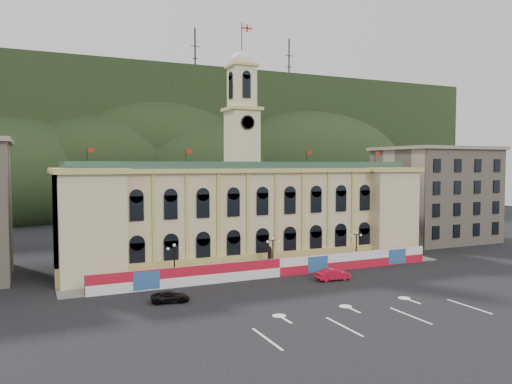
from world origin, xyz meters
name	(u,v)px	position (x,y,z in m)	size (l,w,h in m)	color
ground	(343,305)	(0.00, 0.00, 0.00)	(260.00, 260.00, 0.00)	black
lane_markings	(372,318)	(0.00, -5.00, 0.00)	(26.00, 10.00, 0.02)	white
hill_ridge	(131,151)	(0.03, 121.99, 19.48)	(230.00, 80.00, 64.00)	black
city_hall	(243,211)	(0.00, 27.63, 7.85)	(56.20, 17.60, 37.10)	beige
side_building_right	(435,194)	(43.00, 30.93, 9.33)	(21.00, 17.00, 18.60)	tan
hoarding_fence	(280,267)	(0.06, 15.07, 1.25)	(50.00, 0.44, 2.50)	red
pavement	(270,272)	(0.00, 17.75, 0.08)	(56.00, 5.50, 0.16)	slate
statue	(270,264)	(0.00, 18.00, 1.19)	(1.40, 1.40, 3.72)	#595651
lamp_left	(174,260)	(-14.00, 17.00, 3.07)	(1.96, 0.44, 5.15)	black
lamp_center	(273,252)	(0.00, 17.00, 3.07)	(1.96, 0.44, 5.15)	black
lamp_right	(356,245)	(14.00, 17.00, 3.07)	(1.96, 0.44, 5.15)	black
red_sedan	(333,274)	(5.49, 10.30, 0.76)	(4.72, 1.92, 1.52)	red
black_suv	(170,297)	(-16.69, 8.84, 0.59)	(4.51, 2.59, 1.18)	black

